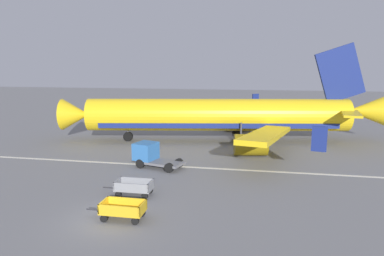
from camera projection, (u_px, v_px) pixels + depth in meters
name	position (u px, v px, depth m)	size (l,w,h in m)	color
ground_plane	(108.00, 219.00, 20.74)	(220.00, 220.00, 0.00)	slate
apron_stripe	(161.00, 165.00, 31.70)	(120.00, 0.36, 0.01)	silver
airplane	(226.00, 116.00, 41.15)	(37.56, 30.31, 11.34)	yellow
baggage_cart_nearest	(123.00, 209.00, 20.59)	(3.55, 1.40, 1.07)	gold
baggage_cart_second_in_row	(134.00, 187.00, 24.35)	(3.55, 1.42, 1.07)	gray
service_truck_beside_carts	(151.00, 154.00, 31.25)	(4.73, 3.03, 2.10)	slate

